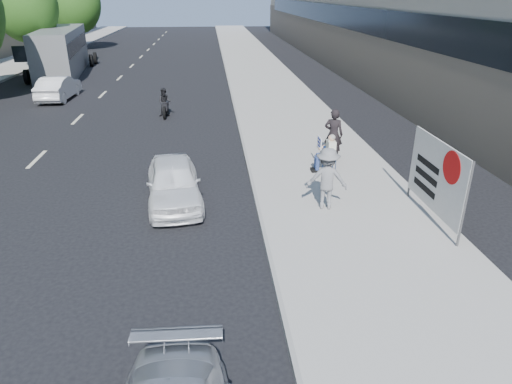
{
  "coord_description": "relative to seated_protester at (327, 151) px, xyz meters",
  "views": [
    {
      "loc": [
        0.22,
        -9.14,
        5.85
      ],
      "look_at": [
        1.29,
        1.71,
        1.06
      ],
      "focal_mm": 32.0,
      "sensor_mm": 36.0,
      "label": 1
    }
  ],
  "objects": [
    {
      "name": "near_sidewalk",
      "position": [
        -0.07,
        14.63,
        -0.8
      ],
      "size": [
        5.0,
        120.0,
        0.15
      ],
      "primitive_type": "cube",
      "color": "#A8A59D",
      "rests_on": "ground"
    },
    {
      "name": "white_sedan_near",
      "position": [
        -5.07,
        -1.79,
        -0.22
      ],
      "size": [
        1.95,
        3.97,
        1.3
      ],
      "primitive_type": "imported",
      "rotation": [
        0.0,
        0.0,
        0.11
      ],
      "color": "white",
      "rests_on": "ground"
    },
    {
      "name": "ground",
      "position": [
        -4.07,
        -5.37,
        -0.87
      ],
      "size": [
        160.0,
        160.0,
        0.0
      ],
      "primitive_type": "plane",
      "color": "black",
      "rests_on": "ground"
    },
    {
      "name": "tree_far_e",
      "position": [
        -17.77,
        38.63,
        3.91
      ],
      "size": [
        5.4,
        5.4,
        7.89
      ],
      "color": "#382616",
      "rests_on": "ground"
    },
    {
      "name": "tree_far_d",
      "position": [
        -17.77,
        24.63,
        4.01
      ],
      "size": [
        4.8,
        4.8,
        7.65
      ],
      "color": "#382616",
      "rests_on": "ground"
    },
    {
      "name": "protest_banner",
      "position": [
        1.97,
        -3.87,
        0.53
      ],
      "size": [
        0.08,
        3.06,
        2.2
      ],
      "color": "#4C4C4C",
      "rests_on": "near_sidewalk"
    },
    {
      "name": "pedestrian_woman",
      "position": [
        0.53,
        1.2,
        0.21
      ],
      "size": [
        0.81,
        0.68,
        1.87
      ],
      "primitive_type": "imported",
      "rotation": [
        0.0,
        0.0,
        2.73
      ],
      "color": "black",
      "rests_on": "near_sidewalk"
    },
    {
      "name": "seated_protester",
      "position": [
        0.0,
        0.0,
        0.0
      ],
      "size": [
        0.83,
        1.12,
        1.31
      ],
      "color": "navy",
      "rests_on": "near_sidewalk"
    },
    {
      "name": "jogger",
      "position": [
        -0.71,
        -2.9,
        0.17
      ],
      "size": [
        1.27,
        0.89,
        1.79
      ],
      "primitive_type": "imported",
      "rotation": [
        0.0,
        0.0,
        2.93
      ],
      "color": "slate",
      "rests_on": "near_sidewalk"
    },
    {
      "name": "white_sedan_mid",
      "position": [
        -12.79,
        13.46,
        -0.19
      ],
      "size": [
        1.61,
        4.21,
        1.37
      ],
      "primitive_type": "imported",
      "rotation": [
        0.0,
        0.0,
        3.1
      ],
      "color": "white",
      "rests_on": "ground"
    },
    {
      "name": "motorcycle",
      "position": [
        -6.21,
        8.84,
        -0.24
      ],
      "size": [
        0.69,
        2.04,
        1.42
      ],
      "rotation": [
        0.0,
        0.0,
        0.0
      ],
      "color": "black",
      "rests_on": "ground"
    },
    {
      "name": "bus",
      "position": [
        -15.16,
        23.14,
        0.76
      ],
      "size": [
        4.18,
        12.33,
        3.3
      ],
      "rotation": [
        0.0,
        0.0,
        0.14
      ],
      "color": "slate",
      "rests_on": "ground"
    }
  ]
}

